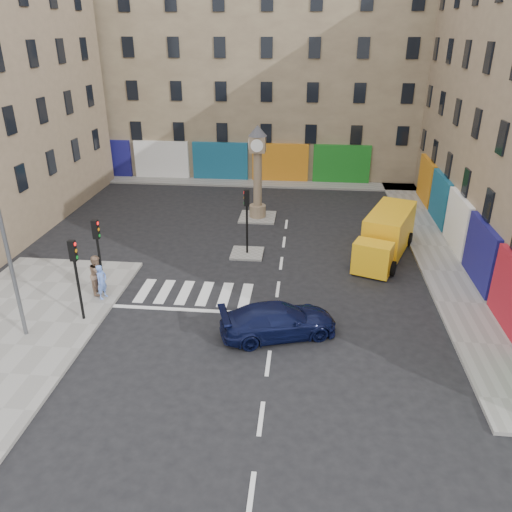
% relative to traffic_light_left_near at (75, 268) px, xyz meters
% --- Properties ---
extents(ground, '(120.00, 120.00, 0.00)m').
position_rel_traffic_light_left_near_xyz_m(ground, '(8.30, -0.20, -2.62)').
color(ground, black).
rests_on(ground, ground).
extents(sidewalk_right, '(2.60, 30.00, 0.15)m').
position_rel_traffic_light_left_near_xyz_m(sidewalk_right, '(17.00, 9.80, -2.55)').
color(sidewalk_right, gray).
rests_on(sidewalk_right, ground).
extents(sidewalk_far, '(32.00, 2.40, 0.15)m').
position_rel_traffic_light_left_near_xyz_m(sidewalk_far, '(4.30, 22.00, -2.55)').
color(sidewalk_far, gray).
rests_on(sidewalk_far, ground).
extents(island_near, '(1.80, 1.80, 0.12)m').
position_rel_traffic_light_left_near_xyz_m(island_near, '(6.30, 7.80, -2.56)').
color(island_near, gray).
rests_on(island_near, ground).
extents(island_far, '(2.40, 2.40, 0.12)m').
position_rel_traffic_light_left_near_xyz_m(island_far, '(6.30, 13.80, -2.56)').
color(island_far, gray).
rests_on(island_far, ground).
extents(building_far, '(32.00, 10.00, 17.00)m').
position_rel_traffic_light_left_near_xyz_m(building_far, '(4.30, 27.80, 5.88)').
color(building_far, gray).
rests_on(building_far, ground).
extents(traffic_light_left_near, '(0.28, 0.22, 3.70)m').
position_rel_traffic_light_left_near_xyz_m(traffic_light_left_near, '(0.00, 0.00, 0.00)').
color(traffic_light_left_near, black).
rests_on(traffic_light_left_near, sidewalk_left).
extents(traffic_light_left_far, '(0.28, 0.22, 3.70)m').
position_rel_traffic_light_left_near_xyz_m(traffic_light_left_far, '(0.00, 2.40, 0.00)').
color(traffic_light_left_far, black).
rests_on(traffic_light_left_far, sidewalk_left).
extents(traffic_light_island, '(0.28, 0.22, 3.70)m').
position_rel_traffic_light_left_near_xyz_m(traffic_light_island, '(6.30, 7.80, -0.03)').
color(traffic_light_island, black).
rests_on(traffic_light_island, island_near).
extents(lamp_post, '(0.50, 0.25, 8.30)m').
position_rel_traffic_light_left_near_xyz_m(lamp_post, '(-1.90, -1.40, 2.17)').
color(lamp_post, '#595B60').
rests_on(lamp_post, sidewalk_left).
extents(clock_pillar, '(1.20, 1.20, 6.10)m').
position_rel_traffic_light_left_near_xyz_m(clock_pillar, '(6.30, 13.80, 0.93)').
color(clock_pillar, '#8E775D').
rests_on(clock_pillar, island_far).
extents(navy_sedan, '(5.24, 3.42, 1.41)m').
position_rel_traffic_light_left_near_xyz_m(navy_sedan, '(8.56, -0.21, -1.92)').
color(navy_sedan, black).
rests_on(navy_sedan, ground).
extents(yellow_van, '(4.17, 6.88, 2.41)m').
position_rel_traffic_light_left_near_xyz_m(yellow_van, '(14.07, 8.65, -1.43)').
color(yellow_van, yellow).
rests_on(yellow_van, ground).
extents(pedestrian_blue, '(0.56, 0.70, 1.68)m').
position_rel_traffic_light_left_near_xyz_m(pedestrian_blue, '(0.18, 1.88, -1.63)').
color(pedestrian_blue, '#6389E4').
rests_on(pedestrian_blue, sidewalk_left).
extents(pedestrian_tan, '(0.92, 1.08, 1.95)m').
position_rel_traffic_light_left_near_xyz_m(pedestrian_tan, '(-0.18, 2.34, -1.50)').
color(pedestrian_tan, '#9C7960').
rests_on(pedestrian_tan, sidewalk_left).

